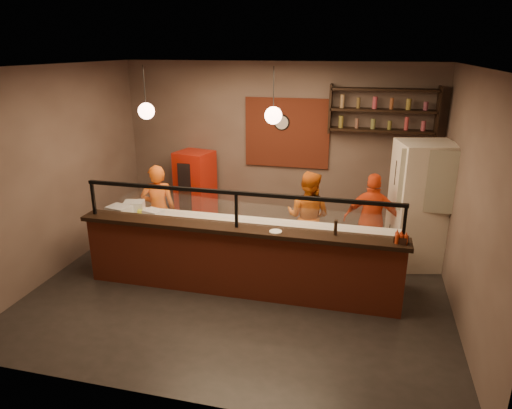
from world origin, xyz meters
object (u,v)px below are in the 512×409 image
(cook_right, at_px, (372,220))
(cook_mid, at_px, (308,217))
(wall_clock, at_px, (282,122))
(fridge, at_px, (421,205))
(red_cooler, at_px, (196,189))
(condiment_caddy, at_px, (401,240))
(pepper_mill, at_px, (336,228))
(pizza_dough, at_px, (215,224))
(cook_left, at_px, (159,209))

(cook_right, bearing_deg, cook_mid, 7.44)
(wall_clock, xyz_separation_m, fridge, (2.50, -1.08, -1.07))
(red_cooler, xyz_separation_m, condiment_caddy, (3.76, -2.47, 0.35))
(condiment_caddy, distance_m, pepper_mill, 0.84)
(cook_mid, xyz_separation_m, red_cooler, (-2.39, 1.07, -0.02))
(cook_mid, bearing_deg, pizza_dough, 50.47)
(fridge, height_order, pizza_dough, fridge)
(wall_clock, height_order, cook_right, wall_clock)
(cook_right, xyz_separation_m, pepper_mill, (-0.50, -1.43, 0.38))
(cook_right, height_order, pizza_dough, cook_right)
(cook_mid, relative_size, pizza_dough, 2.77)
(pizza_dough, relative_size, condiment_caddy, 3.48)
(cook_right, bearing_deg, wall_clock, -34.03)
(wall_clock, distance_m, red_cooler, 2.16)
(red_cooler, height_order, condiment_caddy, red_cooler)
(pizza_dough, bearing_deg, condiment_caddy, -9.27)
(cook_mid, xyz_separation_m, cook_right, (1.03, 0.09, 0.00))
(cook_left, distance_m, cook_right, 3.60)
(wall_clock, height_order, pizza_dough, wall_clock)
(cook_right, bearing_deg, condiment_caddy, 105.27)
(red_cooler, relative_size, condiment_caddy, 9.41)
(cook_right, xyz_separation_m, condiment_caddy, (0.34, -1.49, 0.33))
(cook_left, xyz_separation_m, cook_mid, (2.55, 0.27, -0.01))
(cook_mid, bearing_deg, fridge, -156.62)
(pepper_mill, bearing_deg, wall_clock, 114.87)
(wall_clock, xyz_separation_m, cook_mid, (0.73, -1.38, -1.32))
(fridge, bearing_deg, cook_right, -177.70)
(cook_left, xyz_separation_m, red_cooler, (0.16, 1.35, -0.03))
(cook_left, relative_size, red_cooler, 1.04)
(fridge, relative_size, condiment_caddy, 12.72)
(condiment_caddy, bearing_deg, pizza_dough, 170.73)
(cook_left, bearing_deg, pepper_mill, 139.41)
(wall_clock, bearing_deg, condiment_caddy, -52.93)
(cook_left, bearing_deg, wall_clock, -159.40)
(red_cooler, bearing_deg, fridge, 2.79)
(cook_mid, relative_size, condiment_caddy, 9.65)
(cook_right, xyz_separation_m, red_cooler, (-3.42, 0.98, -0.02))
(wall_clock, relative_size, fridge, 0.15)
(cook_right, relative_size, red_cooler, 1.03)
(cook_right, relative_size, pepper_mill, 7.60)
(cook_left, xyz_separation_m, pepper_mill, (3.08, -1.06, 0.38))
(red_cooler, xyz_separation_m, pepper_mill, (2.92, -2.41, 0.40))
(cook_mid, xyz_separation_m, pizza_dough, (-1.28, -0.96, 0.13))
(wall_clock, height_order, cook_left, wall_clock)
(wall_clock, height_order, condiment_caddy, wall_clock)
(cook_mid, height_order, pepper_mill, cook_mid)
(cook_mid, distance_m, red_cooler, 2.62)
(fridge, height_order, pepper_mill, fridge)
(wall_clock, relative_size, cook_mid, 0.19)
(cook_left, xyz_separation_m, condiment_caddy, (3.93, -1.12, 0.32))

